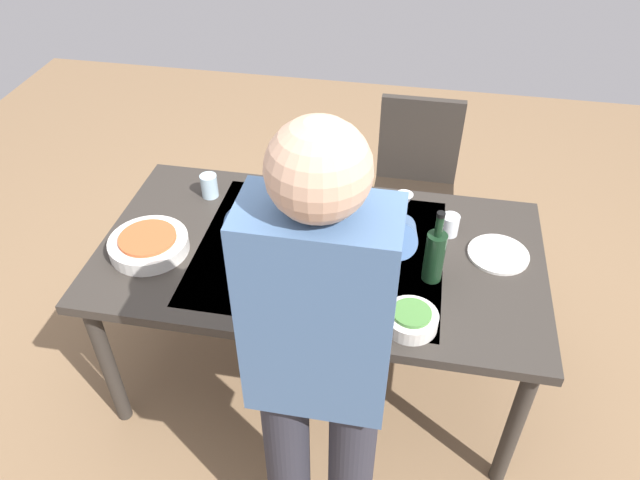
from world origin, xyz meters
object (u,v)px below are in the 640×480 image
Objects in this scene: dining_table at (320,263)px; side_bowl_salad at (411,319)px; chair_near at (415,179)px; wine_glass_right at (382,227)px; dinner_plate_near at (498,254)px; wine_glass_left at (404,204)px; water_cup_near_right at (450,225)px; person_server at (320,362)px; water_cup_far_left at (209,186)px; serving_bowl_pasta at (149,244)px; water_cup_near_left at (317,187)px; wine_bottle at (435,255)px.

dining_table is 9.40× the size of side_bowl_salad.
wine_glass_right is (0.10, 0.79, 0.30)m from chair_near.
chair_near reaches higher than wine_glass_right.
dining_table is 0.68m from dinner_plate_near.
wine_glass_left reaches higher than water_cup_near_right.
wine_glass_left is 0.55m from side_bowl_salad.
wine_glass_left is at bearing -112.88° from wine_glass_right.
chair_near is 1.63m from person_server.
water_cup_far_left is 0.40m from serving_bowl_pasta.
water_cup_near_right is 0.53m from side_bowl_salad.
side_bowl_salad is at bearing 146.41° from water_cup_far_left.
dining_table is at bearing 102.57° from water_cup_near_left.
chair_near reaches higher than side_bowl_salad.
wine_bottle is at bearing 146.53° from wine_glass_right.
serving_bowl_pasta is at bearing 10.61° from dining_table.
water_cup_near_right is at bearing -151.52° from wine_glass_right.
chair_near is at bearing -65.56° from dinner_plate_near.
dining_table is 5.64× the size of serving_bowl_pasta.
person_server is at bearing 59.51° from side_bowl_salad.
chair_near is 3.03× the size of serving_bowl_pasta.
dining_table is 0.29m from wine_glass_right.
wine_glass_left is at bearing -17.77° from dinner_plate_near.
dinner_plate_near is at bearing 114.44° from chair_near.
water_cup_near_right is (-0.56, 0.14, -0.01)m from water_cup_near_left.
wine_glass_right is (0.20, -0.13, -0.01)m from wine_bottle.
chair_near is 0.71m from water_cup_near_right.
dining_table is 19.70× the size of water_cup_near_right.
chair_near is 0.69m from water_cup_near_left.
water_cup_near_left is at bearing 51.45° from chair_near.
chair_near is at bearing -135.18° from serving_bowl_pasta.
chair_near reaches higher than serving_bowl_pasta.
serving_bowl_pasta reaches higher than dining_table.
wine_bottle is at bearing -177.76° from serving_bowl_pasta.
wine_glass_left is at bearing 161.47° from water_cup_near_left.
water_cup_far_left is at bearing -8.33° from dinner_plate_near.
wine_glass_right is 0.66× the size of dinner_plate_near.
serving_bowl_pasta is at bearing 9.17° from dinner_plate_near.
dining_table is 0.36m from water_cup_near_left.
dining_table is at bearing -10.42° from wine_bottle.
wine_glass_right reaches higher than dining_table.
wine_glass_right is 0.84× the size of side_bowl_salad.
water_cup_near_right is (-0.25, -0.14, -0.06)m from wine_glass_right.
serving_bowl_pasta and side_bowl_salad have the same top height.
wine_bottle reaches higher than chair_near.
wine_glass_right reaches higher than water_cup_far_left.
wine_bottle reaches higher than serving_bowl_pasta.
water_cup_near_left is 0.58m from water_cup_near_right.
water_cup_near_right is (-0.15, 0.65, 0.24)m from chair_near.
side_bowl_salad is at bearing 168.41° from serving_bowl_pasta.
water_cup_near_left is 1.27× the size of water_cup_near_right.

